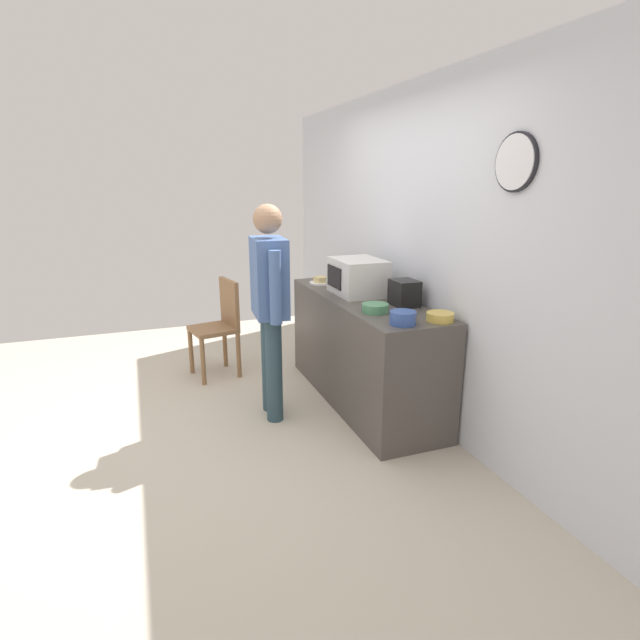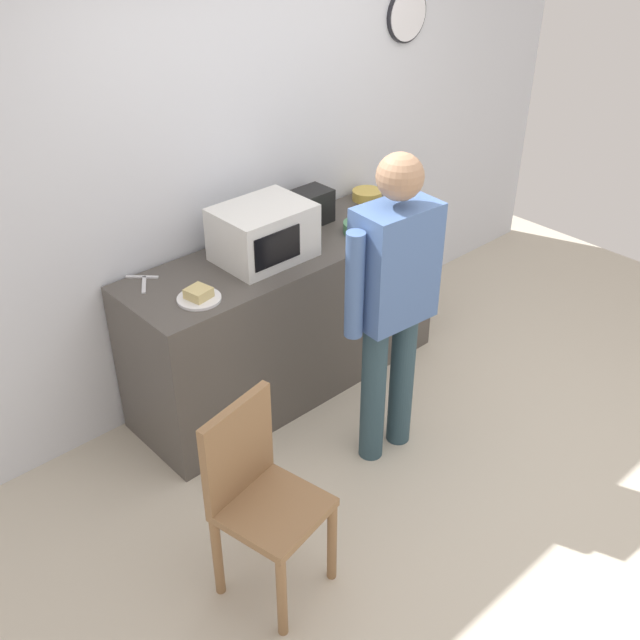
% 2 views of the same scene
% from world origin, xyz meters
% --- Properties ---
extents(ground_plane, '(6.00, 6.00, 0.00)m').
position_xyz_m(ground_plane, '(0.00, 0.00, 0.00)').
color(ground_plane, beige).
extents(back_wall, '(5.40, 0.13, 2.60)m').
position_xyz_m(back_wall, '(0.00, 1.60, 1.30)').
color(back_wall, silver).
rests_on(back_wall, ground_plane).
extents(kitchen_counter, '(1.94, 0.62, 0.92)m').
position_xyz_m(kitchen_counter, '(-0.11, 1.22, 0.46)').
color(kitchen_counter, '#4C4742').
rests_on(kitchen_counter, ground_plane).
extents(microwave, '(0.50, 0.39, 0.30)m').
position_xyz_m(microwave, '(-0.26, 1.22, 1.07)').
color(microwave, silver).
rests_on(microwave, kitchen_counter).
extents(sandwich_plate, '(0.22, 0.22, 0.07)m').
position_xyz_m(sandwich_plate, '(-0.78, 1.09, 0.94)').
color(sandwich_plate, white).
rests_on(sandwich_plate, kitchen_counter).
extents(salad_bowl, '(0.19, 0.19, 0.06)m').
position_xyz_m(salad_bowl, '(0.73, 1.40, 0.95)').
color(salad_bowl, gold).
rests_on(salad_bowl, kitchen_counter).
extents(cereal_bowl, '(0.20, 0.20, 0.06)m').
position_xyz_m(cereal_bowl, '(0.35, 1.09, 0.95)').
color(cereal_bowl, '#4C8E60').
rests_on(cereal_bowl, kitchen_counter).
extents(mixing_bowl, '(0.18, 0.18, 0.09)m').
position_xyz_m(mixing_bowl, '(0.72, 1.12, 0.96)').
color(mixing_bowl, '#33519E').
rests_on(mixing_bowl, kitchen_counter).
extents(toaster, '(0.22, 0.18, 0.20)m').
position_xyz_m(toaster, '(0.25, 1.39, 1.02)').
color(toaster, black).
rests_on(toaster, kitchen_counter).
extents(fork_utensil, '(0.13, 0.13, 0.01)m').
position_xyz_m(fork_utensil, '(-0.87, 1.48, 0.92)').
color(fork_utensil, silver).
rests_on(fork_utensil, kitchen_counter).
extents(spoon_utensil, '(0.11, 0.15, 0.01)m').
position_xyz_m(spoon_utensil, '(-0.91, 1.39, 0.92)').
color(spoon_utensil, silver).
rests_on(spoon_utensil, kitchen_counter).
extents(person_standing, '(0.59, 0.27, 1.69)m').
position_xyz_m(person_standing, '(-0.10, 0.41, 0.99)').
color(person_standing, '#2C4551').
rests_on(person_standing, ground_plane).
extents(wooden_chair, '(0.47, 0.47, 0.94)m').
position_xyz_m(wooden_chair, '(-1.15, 0.17, 0.52)').
color(wooden_chair, olive).
rests_on(wooden_chair, ground_plane).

